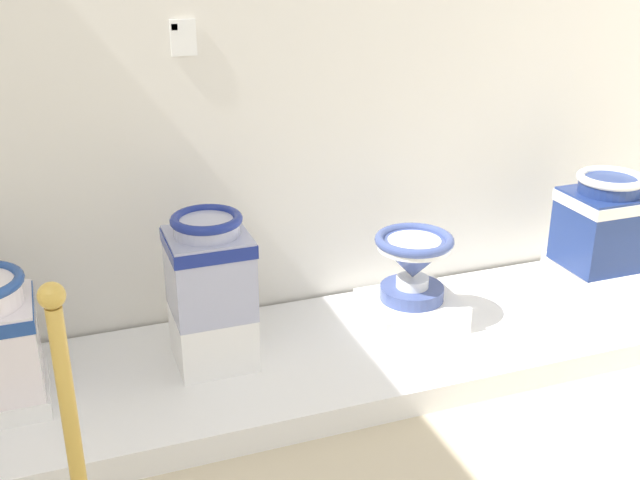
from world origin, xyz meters
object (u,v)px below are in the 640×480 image
object	(u,v)px
antique_toilet_leftmost	(605,218)
plinth_block_rightmost	(213,336)
plinth_block_leftmost	(595,282)
antique_toilet_tall_cobalt	(413,260)
antique_toilet_rightmost	(209,262)
plinth_block_tall_cobalt	(411,311)
info_placard_second	(183,37)

from	to	relation	value
antique_toilet_leftmost	plinth_block_rightmost	bearing A→B (deg)	177.33
plinth_block_rightmost	plinth_block_leftmost	distance (m)	1.76
plinth_block_rightmost	antique_toilet_leftmost	size ratio (longest dim) A/B	0.70
antique_toilet_tall_cobalt	plinth_block_rightmost	bearing A→B (deg)	-179.65
antique_toilet_rightmost	plinth_block_leftmost	size ratio (longest dim) A/B	1.00
plinth_block_rightmost	antique_toilet_leftmost	distance (m)	1.79
antique_toilet_rightmost	plinth_block_tall_cobalt	size ratio (longest dim) A/B	1.01
plinth_block_tall_cobalt	info_placard_second	world-z (taller)	info_placard_second
antique_toilet_rightmost	plinth_block_leftmost	distance (m)	1.79
plinth_block_tall_cobalt	antique_toilet_tall_cobalt	bearing A→B (deg)	-90.00
antique_toilet_rightmost	info_placard_second	bearing A→B (deg)	85.76
plinth_block_leftmost	info_placard_second	xyz separation A→B (m)	(-1.73, 0.47, 1.11)
antique_toilet_rightmost	antique_toilet_leftmost	world-z (taller)	antique_toilet_rightmost
antique_toilet_leftmost	info_placard_second	distance (m)	1.96
antique_toilet_rightmost	antique_toilet_tall_cobalt	bearing A→B (deg)	0.35
antique_toilet_rightmost	info_placard_second	xyz separation A→B (m)	(0.03, 0.39, 0.78)
plinth_block_rightmost	info_placard_second	size ratio (longest dim) A/B	2.17
plinth_block_leftmost	plinth_block_rightmost	bearing A→B (deg)	177.33
antique_toilet_rightmost	info_placard_second	size ratio (longest dim) A/B	2.89
antique_toilet_leftmost	plinth_block_leftmost	bearing A→B (deg)	0.00
antique_toilet_rightmost	antique_toilet_leftmost	size ratio (longest dim) A/B	0.94
antique_toilet_leftmost	antique_toilet_tall_cobalt	bearing A→B (deg)	174.40
antique_toilet_leftmost	info_placard_second	world-z (taller)	info_placard_second
plinth_block_rightmost	antique_toilet_tall_cobalt	bearing A→B (deg)	0.35
antique_toilet_rightmost	antique_toilet_leftmost	bearing A→B (deg)	-2.67
plinth_block_rightmost	plinth_block_leftmost	world-z (taller)	plinth_block_rightmost
antique_toilet_rightmost	plinth_block_tall_cobalt	bearing A→B (deg)	0.35
plinth_block_rightmost	antique_toilet_tall_cobalt	size ratio (longest dim) A/B	0.90
plinth_block_rightmost	antique_toilet_tall_cobalt	distance (m)	0.89
antique_toilet_rightmost	plinth_block_tall_cobalt	world-z (taller)	antique_toilet_rightmost
plinth_block_tall_cobalt	info_placard_second	bearing A→B (deg)	155.46
antique_toilet_rightmost	plinth_block_tall_cobalt	distance (m)	0.94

